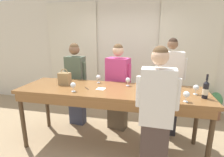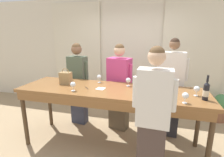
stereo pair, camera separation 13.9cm
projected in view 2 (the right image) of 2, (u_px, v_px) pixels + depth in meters
The scene contains 22 objects.
ground_plane at pixel (111, 145), 3.10m from camera, with size 18.00×18.00×0.00m, color tan.
wall_back at pixel (130, 54), 4.47m from camera, with size 12.00×0.06×2.80m.
curtain_panel_left at pixel (77, 55), 4.80m from camera, with size 1.35×0.03×2.69m.
curtain_panel_right at pixel (191, 59), 4.06m from camera, with size 1.35×0.03×2.69m.
tasting_bar at pixel (110, 95), 2.84m from camera, with size 3.03×0.87×1.05m.
wine_bottle at pixel (206, 91), 2.33m from camera, with size 0.08×0.08×0.34m.
handbag at pixel (66, 78), 3.08m from camera, with size 0.20×0.13×0.28m.
wine_glass_front_left at pixel (154, 93), 2.33m from camera, with size 0.08×0.08×0.14m.
wine_glass_front_mid at pixel (169, 81), 2.91m from camera, with size 0.08×0.08×0.14m.
wine_glass_front_right at pixel (70, 75), 3.35m from camera, with size 0.08×0.08×0.14m.
wine_glass_center_left at pixel (99, 77), 3.17m from camera, with size 0.08×0.08×0.14m.
wine_glass_center_mid at pixel (197, 89), 2.50m from camera, with size 0.08×0.08×0.14m.
wine_glass_center_right at pixel (185, 96), 2.23m from camera, with size 0.08×0.08×0.14m.
wine_glass_back_left at pixel (128, 80), 2.96m from camera, with size 0.08×0.08×0.14m.
wine_glass_back_mid at pixel (73, 85), 2.71m from camera, with size 0.08×0.08×0.14m.
napkin at pixel (101, 89), 2.84m from camera, with size 0.15×0.15×0.00m.
pen at pixel (87, 88), 2.86m from camera, with size 0.10×0.11×0.01m.
guest_olive_jacket at pixel (78, 83), 3.68m from camera, with size 0.50×0.26×1.74m.
guest_pink_top at pixel (119, 87), 3.46m from camera, with size 0.55×0.36×1.74m.
guest_cream_sweater at pixel (171, 88), 3.20m from camera, with size 0.54×0.25×1.85m.
host_pouring at pixel (153, 119), 2.08m from camera, with size 0.50×0.23×1.80m.
potted_plant at pixel (220, 108), 3.90m from camera, with size 0.29×0.29×0.63m.
Camera 2 is at (0.73, -2.60, 1.92)m, focal length 28.00 mm.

